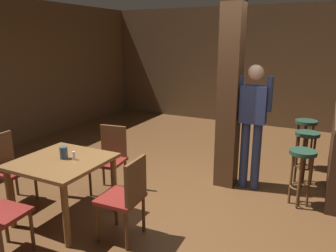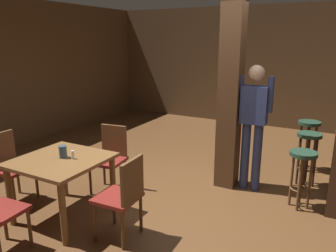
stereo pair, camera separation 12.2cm
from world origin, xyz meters
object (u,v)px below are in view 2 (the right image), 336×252
napkin_cup (63,152)px  standing_person (253,119)px  chair_north (110,155)px  chair_west (9,164)px  bar_stool_far (308,134)px  dining_table (62,168)px  bar_stool_near (302,167)px  chair_east (123,194)px  bar_stool_mid (308,147)px  salt_shaker (73,155)px

napkin_cup → standing_person: 2.45m
chair_north → standing_person: 1.99m
chair_west → bar_stool_far: bearing=42.2°
napkin_cup → chair_west: bearing=-176.7°
dining_table → standing_person: size_ratio=0.55×
chair_west → standing_person: size_ratio=0.52×
chair_north → bar_stool_near: size_ratio=1.22×
standing_person → bar_stool_far: (0.61, 1.14, -0.41)m
napkin_cup → chair_east: bearing=-3.8°
standing_person → bar_stool_near: 0.85m
dining_table → bar_stool_mid: bar_stool_mid is taller
napkin_cup → standing_person: size_ratio=0.08×
salt_shaker → standing_person: bearing=47.3°
salt_shaker → standing_person: 2.35m
dining_table → bar_stool_far: 3.73m
chair_north → salt_shaker: bearing=-82.7°
dining_table → salt_shaker: (0.13, 0.06, 0.17)m
dining_table → bar_stool_near: 2.86m
chair_east → chair_west: size_ratio=1.00×
napkin_cup → bar_stool_near: (2.40, 1.52, -0.26)m
chair_east → bar_stool_mid: chair_east is taller
chair_west → bar_stool_far: size_ratio=1.12×
dining_table → salt_shaker: bearing=24.4°
chair_north → bar_stool_near: (2.37, 0.71, 0.03)m
chair_north → chair_east: bearing=-45.9°
chair_north → bar_stool_far: size_ratio=1.12×
chair_east → salt_shaker: 0.79m
chair_east → bar_stool_near: size_ratio=1.22×
chair_west → bar_stool_near: (3.31, 1.57, 0.03)m
salt_shaker → bar_stool_near: bearing=33.4°
salt_shaker → standing_person: (1.59, 1.72, 0.22)m
salt_shaker → dining_table: bearing=-155.6°
standing_person → bar_stool_near: (0.68, -0.22, -0.46)m
chair_west → napkin_cup: 0.96m
napkin_cup → standing_person: (1.71, 1.74, 0.20)m
napkin_cup → bar_stool_far: 3.71m
bar_stool_near → bar_stool_mid: bearing=90.4°
chair_west → bar_stool_near: bearing=25.4°
standing_person → bar_stool_far: size_ratio=2.17×
standing_person → chair_west: bearing=-145.6°
napkin_cup → bar_stool_mid: size_ratio=0.18×
chair_north → napkin_cup: 0.86m
chair_east → napkin_cup: chair_east is taller
napkin_cup → bar_stool_far: size_ratio=0.18×
chair_east → standing_person: standing_person is taller
bar_stool_mid → bar_stool_near: bearing=-89.6°
salt_shaker → bar_stool_near: (2.27, 1.50, -0.24)m
chair_north → bar_stool_far: (2.30, 2.07, 0.08)m
chair_east → standing_person: 2.05m
salt_shaker → bar_stool_far: (2.20, 2.86, -0.19)m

